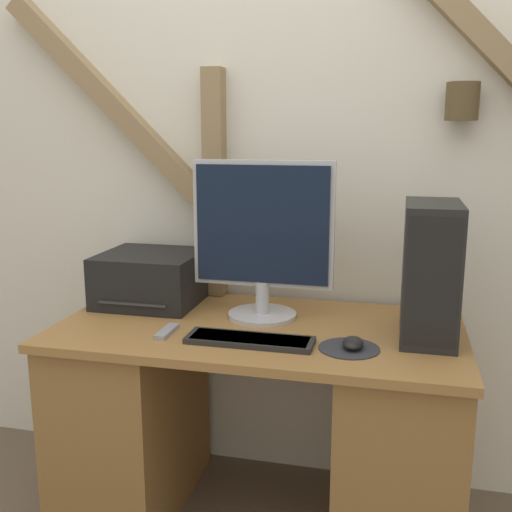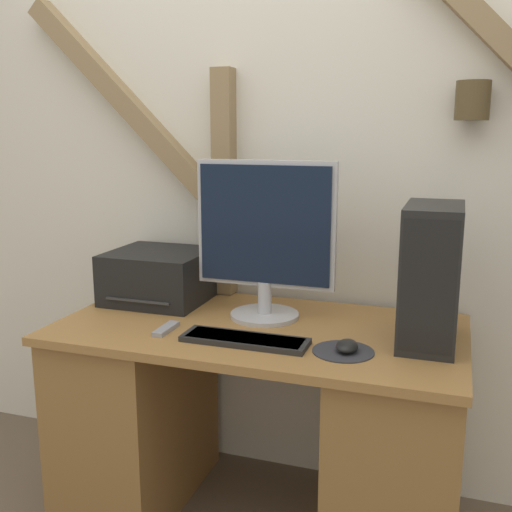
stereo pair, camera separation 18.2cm
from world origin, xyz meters
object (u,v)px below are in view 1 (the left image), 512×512
object	(u,v)px
monitor	(263,235)
remote_control	(167,332)
keyboard	(250,340)
computer_tower	(430,271)
mouse	(353,343)
printer	(151,278)

from	to	relation	value
monitor	remote_control	xyz separation A→B (m)	(-0.27, -0.26, -0.30)
monitor	remote_control	world-z (taller)	monitor
keyboard	computer_tower	bearing A→B (deg)	19.24
mouse	keyboard	bearing A→B (deg)	-176.64
mouse	monitor	bearing A→B (deg)	143.61
monitor	remote_control	distance (m)	0.48
mouse	printer	distance (m)	0.89
monitor	printer	xyz separation A→B (m)	(-0.47, 0.07, -0.21)
monitor	mouse	distance (m)	0.52
mouse	remote_control	distance (m)	0.62
mouse	computer_tower	bearing A→B (deg)	37.40
mouse	computer_tower	distance (m)	0.35
mouse	remote_control	xyz separation A→B (m)	(-0.62, -0.00, -0.01)
keyboard	mouse	world-z (taller)	mouse
keyboard	remote_control	xyz separation A→B (m)	(-0.29, 0.02, -0.00)
monitor	printer	distance (m)	0.52
computer_tower	printer	xyz separation A→B (m)	(-1.05, 0.16, -0.12)
printer	remote_control	size ratio (longest dim) A/B	2.73
remote_control	printer	bearing A→B (deg)	120.75
keyboard	printer	distance (m)	0.61
keyboard	remote_control	size ratio (longest dim) A/B	2.98
mouse	computer_tower	xyz separation A→B (m)	(0.23, 0.18, 0.20)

